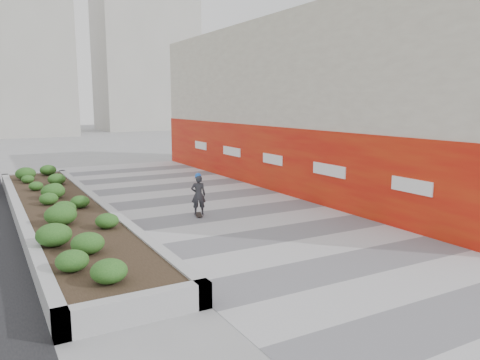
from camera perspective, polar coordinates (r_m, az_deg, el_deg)
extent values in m
plane|color=gray|center=(13.35, 8.55, -8.54)|extent=(160.00, 160.00, 0.00)
cube|color=#A8A8AD|center=(15.72, 1.83, -5.64)|extent=(8.00, 36.00, 0.01)
cube|color=#BAAF9F|center=(24.11, 8.91, 9.11)|extent=(6.00, 24.00, 8.00)
cube|color=red|center=(22.55, 2.76, 2.83)|extent=(0.12, 24.00, 3.00)
cube|color=#9E9EA0|center=(9.30, -12.45, -15.06)|extent=(3.00, 0.30, 0.55)
cube|color=#9E9EA0|center=(26.24, -23.75, 0.27)|extent=(3.00, 0.30, 0.55)
cube|color=#9E9EA0|center=(17.45, -25.27, -4.12)|extent=(0.30, 18.00, 0.55)
cube|color=#9E9EA0|center=(17.81, -16.58, -3.34)|extent=(0.30, 18.00, 0.55)
cube|color=#2D2116|center=(17.59, -20.87, -3.82)|extent=(2.40, 17.40, 0.50)
cube|color=#ADAAA3|center=(74.05, -11.47, 15.40)|extent=(14.00, 10.00, 24.00)
cylinder|color=#595654|center=(15.98, 3.38, -5.42)|extent=(0.44, 0.44, 0.01)
cube|color=black|center=(17.11, -5.06, -4.22)|extent=(0.43, 0.75, 0.02)
imported|color=#29292F|center=(16.95, -5.09, -1.81)|extent=(0.61, 0.50, 1.45)
sphere|color=blue|center=(16.83, -5.13, 0.48)|extent=(0.23, 0.23, 0.23)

